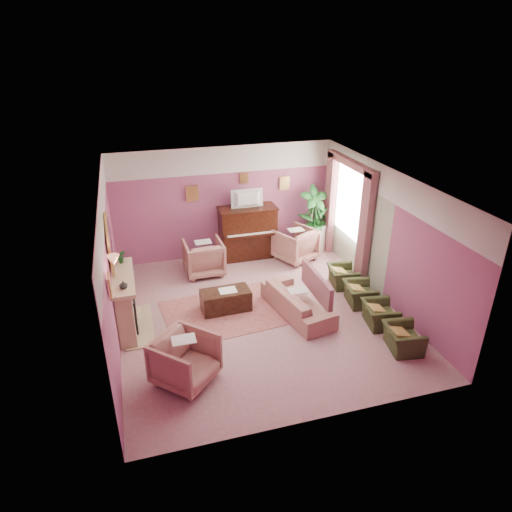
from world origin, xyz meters
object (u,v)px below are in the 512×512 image
object	(u,v)px
floral_armchair_front	(185,358)
olive_chair_d	(343,273)
floral_armchair_right	(295,243)
piano	(248,233)
floral_armchair_left	(204,256)
olive_chair_b	(380,311)
television	(248,198)
olive_chair_c	(360,291)
coffee_table	(226,300)
side_table	(317,236)
sofa	(298,297)
olive_chair_a	(403,335)

from	to	relation	value
floral_armchair_front	olive_chair_d	bearing A→B (deg)	29.79
floral_armchair_right	piano	bearing A→B (deg)	155.15
floral_armchair_left	olive_chair_b	bearing A→B (deg)	-46.90
piano	television	world-z (taller)	television
television	olive_chair_c	bearing A→B (deg)	-59.72
coffee_table	floral_armchair_right	xyz separation A→B (m)	(2.22, 1.84, 0.23)
floral_armchair_front	olive_chair_b	size ratio (longest dim) A/B	1.31
floral_armchair_right	floral_armchair_front	size ratio (longest dim) A/B	1.00
coffee_table	olive_chair_d	xyz separation A→B (m)	(2.77, 0.28, 0.08)
floral_armchair_right	side_table	bearing A→B (deg)	30.95
floral_armchair_right	coffee_table	bearing A→B (deg)	-140.25
sofa	olive_chair_a	distance (m)	2.16
olive_chair_b	olive_chair_a	bearing A→B (deg)	-90.00
piano	olive_chair_d	world-z (taller)	piano
coffee_table	olive_chair_a	distance (m)	3.53
coffee_table	floral_armchair_front	xyz separation A→B (m)	(-1.10, -1.93, 0.23)
piano	olive_chair_b	bearing A→B (deg)	-65.91
olive_chair_a	olive_chair_c	bearing A→B (deg)	90.00
olive_chair_a	olive_chair_c	world-z (taller)	same
floral_armchair_left	sofa	bearing A→B (deg)	-56.34
floral_armchair_right	olive_chair_b	bearing A→B (deg)	-80.17
sofa	olive_chair_c	xyz separation A→B (m)	(1.39, -0.01, -0.07)
olive_chair_b	olive_chair_c	bearing A→B (deg)	90.00
piano	sofa	distance (m)	2.90
coffee_table	olive_chair_c	distance (m)	2.82
olive_chair_c	side_table	size ratio (longest dim) A/B	1.00
sofa	side_table	distance (m)	3.27
floral_armchair_left	side_table	bearing A→B (deg)	10.30
floral_armchair_right	olive_chair_a	size ratio (longest dim) A/B	1.31
piano	sofa	bearing A→B (deg)	-84.70
olive_chair_d	side_table	xyz separation A→B (m)	(0.23, 2.03, 0.05)
piano	floral_armchair_right	xyz separation A→B (m)	(1.11, -0.51, -0.19)
coffee_table	olive_chair_b	size ratio (longest dim) A/B	1.43
coffee_table	floral_armchair_right	size ratio (longest dim) A/B	1.09
floral_armchair_left	olive_chair_b	distance (m)	4.25
olive_chair_b	sofa	bearing A→B (deg)	149.07
television	olive_chair_b	size ratio (longest dim) A/B	1.14
sofa	olive_chair_d	size ratio (longest dim) A/B	2.65
sofa	floral_armchair_left	size ratio (longest dim) A/B	2.02
sofa	floral_armchair_front	bearing A→B (deg)	-150.35
olive_chair_a	olive_chair_b	xyz separation A→B (m)	(0.00, 0.82, 0.00)
floral_armchair_left	olive_chair_b	xyz separation A→B (m)	(2.90, -3.10, -0.16)
television	olive_chair_c	xyz separation A→B (m)	(1.66, -2.84, -1.30)
olive_chair_c	olive_chair_d	bearing A→B (deg)	90.00
television	olive_chair_d	size ratio (longest dim) A/B	1.14
piano	television	distance (m)	0.95
floral_armchair_right	television	bearing A→B (deg)	157.32
sofa	side_table	world-z (taller)	sofa
olive_chair_d	floral_armchair_front	bearing A→B (deg)	-150.21
olive_chair_d	side_table	size ratio (longest dim) A/B	1.00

